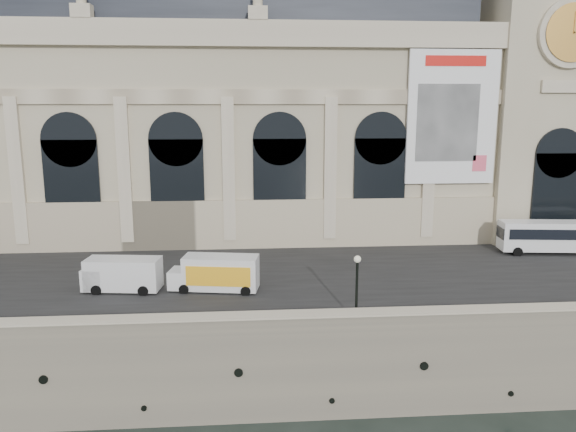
% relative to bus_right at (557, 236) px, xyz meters
% --- Properties ---
extents(ground, '(260.00, 260.00, 0.00)m').
position_rel_bus_right_xyz_m(ground, '(-32.60, -17.62, -7.80)').
color(ground, black).
rests_on(ground, ground).
extents(quay, '(160.00, 70.00, 6.00)m').
position_rel_bus_right_xyz_m(quay, '(-32.60, 17.38, -4.80)').
color(quay, gray).
rests_on(quay, ground).
extents(street, '(160.00, 24.00, 0.06)m').
position_rel_bus_right_xyz_m(street, '(-32.60, -3.62, -1.77)').
color(street, '#2D2D2D').
rests_on(street, quay).
extents(parapet, '(160.00, 1.40, 1.21)m').
position_rel_bus_right_xyz_m(parapet, '(-32.60, -17.02, -1.18)').
color(parapet, gray).
rests_on(parapet, quay).
extents(museum, '(69.00, 18.70, 29.10)m').
position_rel_bus_right_xyz_m(museum, '(-38.58, 13.24, 11.93)').
color(museum, beige).
rests_on(museum, quay).
extents(clock_pavilion, '(13.00, 14.72, 36.70)m').
position_rel_bus_right_xyz_m(clock_pavilion, '(1.40, 10.31, 15.62)').
color(clock_pavilion, beige).
rests_on(clock_pavilion, quay).
extents(bus_right, '(11.06, 3.54, 3.20)m').
position_rel_bus_right_xyz_m(bus_right, '(0.00, 0.00, 0.00)').
color(bus_right, white).
rests_on(bus_right, quay).
extents(van_c, '(6.09, 2.97, 2.61)m').
position_rel_bus_right_xyz_m(van_c, '(-39.87, -8.07, -0.46)').
color(van_c, silver).
rests_on(van_c, quay).
extents(box_truck, '(7.13, 3.34, 2.77)m').
position_rel_bus_right_xyz_m(box_truck, '(-32.38, -8.53, -0.40)').
color(box_truck, white).
rests_on(box_truck, quay).
extents(lamp_right, '(0.47, 0.47, 4.60)m').
position_rel_bus_right_xyz_m(lamp_right, '(-22.79, -15.84, 0.49)').
color(lamp_right, black).
rests_on(lamp_right, quay).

